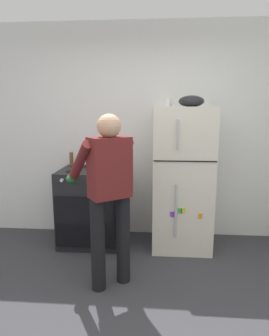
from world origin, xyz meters
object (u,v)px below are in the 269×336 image
(stove_range, at_px, (92,206))
(mixing_bowl, at_px, (191,101))
(coffee_mug, at_px, (168,103))
(refrigerator, at_px, (182,179))
(red_pot, at_px, (103,164))
(pepper_mill, at_px, (71,159))
(person_cook, at_px, (108,186))

(stove_range, bearing_deg, mixing_bowl, 0.51)
(coffee_mug, height_order, mixing_bowl, mixing_bowl)
(refrigerator, xyz_separation_m, coffee_mug, (-0.18, 0.05, 0.88))
(refrigerator, relative_size, red_pot, 4.99)
(stove_range, height_order, red_pot, red_pot)
(coffee_mug, bearing_deg, red_pot, -172.42)
(refrigerator, xyz_separation_m, red_pot, (-0.93, -0.05, 0.17))
(stove_range, xyz_separation_m, coffee_mug, (0.91, 0.06, 1.25))
(refrigerator, relative_size, coffee_mug, 14.87)
(pepper_mill, bearing_deg, person_cook, -59.14)
(pepper_mill, bearing_deg, red_pot, -28.52)
(refrigerator, distance_m, coffee_mug, 0.90)
(person_cook, bearing_deg, mixing_bowl, 47.80)
(mixing_bowl, bearing_deg, stove_range, -179.49)
(red_pot, xyz_separation_m, pepper_mill, (-0.46, 0.25, 0.02))
(person_cook, xyz_separation_m, red_pot, (-0.20, 0.85, 0.04))
(refrigerator, xyz_separation_m, stove_range, (-1.09, -0.01, -0.37))
(stove_range, bearing_deg, coffee_mug, 3.79)
(refrigerator, height_order, mixing_bowl, mixing_bowl)
(refrigerator, relative_size, mixing_bowl, 5.79)
(person_cook, bearing_deg, coffee_mug, 59.58)
(person_cook, relative_size, mixing_bowl, 5.56)
(refrigerator, height_order, person_cook, refrigerator)
(coffee_mug, relative_size, mixing_bowl, 0.39)
(stove_range, bearing_deg, refrigerator, 0.53)
(stove_range, distance_m, coffee_mug, 1.55)
(person_cook, relative_size, red_pot, 4.79)
(person_cook, distance_m, red_pot, 0.87)
(red_pot, relative_size, mixing_bowl, 1.16)
(person_cook, bearing_deg, pepper_mill, 120.86)
(stove_range, height_order, mixing_bowl, mixing_bowl)
(pepper_mill, distance_m, mixing_bowl, 1.64)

